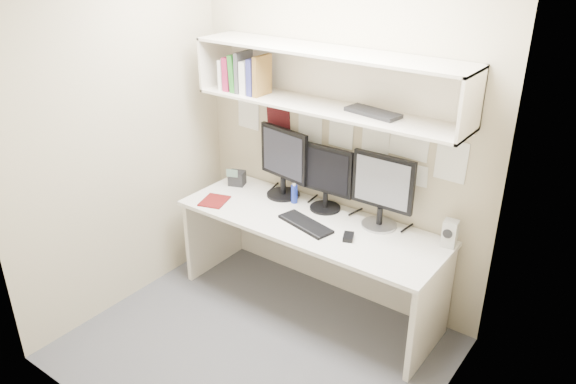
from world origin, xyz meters
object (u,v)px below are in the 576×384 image
Objects in this scene: monitor_left at (284,161)px; desk_phone at (237,178)px; keyboard at (306,224)px; desk at (310,263)px; monitor_center at (327,176)px; maroon_notebook at (214,201)px; monitor_right at (382,189)px; speaker at (450,233)px.

monitor_left reaches higher than desk_phone.
keyboard is 0.89m from desk_phone.
desk is 4.08× the size of monitor_center.
monitor_left is at bearing 179.09° from monitor_center.
monitor_left is 1.12× the size of monitor_center.
desk_phone is at bearing 169.63° from desk.
desk is at bearing -3.55° from maroon_notebook.
monitor_center is 0.90m from maroon_notebook.
desk is 3.77× the size of monitor_right.
desk_phone is at bearing -161.91° from monitor_left.
monitor_right is 1.30m from desk_phone.
desk_phone reaches higher than keyboard.
monitor_center reaches higher than keyboard.
keyboard is at bearing -78.89° from desk.
maroon_notebook is (-0.76, -0.19, 0.37)m from desk.
maroon_notebook is (-0.78, -0.10, -0.00)m from keyboard.
speaker is (0.95, 0.02, -0.17)m from monitor_center.
monitor_left is 0.59m from keyboard.
monitor_right is at bearing 1.18° from maroon_notebook.
monitor_left is 0.39m from monitor_center.
desk is at bearing 115.11° from keyboard.
monitor_left is at bearing 31.12° from maroon_notebook.
speaker reaches higher than desk_phone.
maroon_notebook is 0.36m from desk_phone.
desk_phone is at bearing 83.64° from maroon_notebook.
monitor_right is 0.54m from speaker.
keyboard is at bearing -144.37° from monitor_right.
keyboard is 2.78× the size of desk_phone.
speaker reaches higher than desk.
maroon_notebook reaches higher than desk.
desk_phone is (-0.07, 0.34, 0.05)m from maroon_notebook.
monitor_right reaches higher than desk_phone.
monitor_left is 0.85m from monitor_right.
monitor_left is 1.36m from speaker.
monitor_right is 3.41× the size of desk_phone.
monitor_center is 2.18× the size of maroon_notebook.
speaker is (0.92, 0.33, 0.08)m from keyboard.
desk is 1.07m from speaker.
monitor_right is 2.90× the size of speaker.
desk is 3.64× the size of monitor_left.
maroon_notebook is at bearing -165.89° from desk.
monitor_left reaches higher than maroon_notebook.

